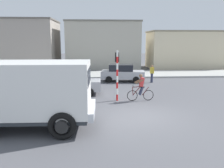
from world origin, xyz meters
The scene contains 12 objects.
ground_plane centered at (0.00, 0.00, 0.00)m, with size 120.00×120.00×0.00m, color #56565B.
sidewalk_far centered at (0.00, 14.36, 0.08)m, with size 80.00×5.00×0.16m, color #ADADA8.
truck_foreground centered at (-5.13, -1.32, 1.67)m, with size 5.47×2.93×2.90m.
cyclist centered at (0.51, 3.02, 0.86)m, with size 1.73×0.50×1.72m.
traffic_light_pole centered at (-0.98, 3.19, 2.07)m, with size 0.24×0.43×3.20m.
car_red_near centered at (0.10, 10.16, 0.82)m, with size 4.21×2.31×1.60m.
car_white_mid centered at (-3.97, 5.11, 0.82)m, with size 4.01×1.90×1.60m.
car_far_side centered at (-8.15, 10.09, 0.82)m, with size 4.27×2.51×1.60m.
pedestrian_near_kerb centered at (2.73, 9.34, 0.85)m, with size 0.34×0.22×1.62m.
building_corner_left centered at (-12.00, 20.72, 3.27)m, with size 8.59×7.38×6.53m.
building_mid_block centered at (-1.45, 22.23, 3.21)m, with size 10.04×7.47×6.42m.
building_corner_right centered at (10.83, 20.69, 2.57)m, with size 11.85×5.55×5.14m.
Camera 1 is at (-2.17, -10.95, 3.75)m, focal length 36.42 mm.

